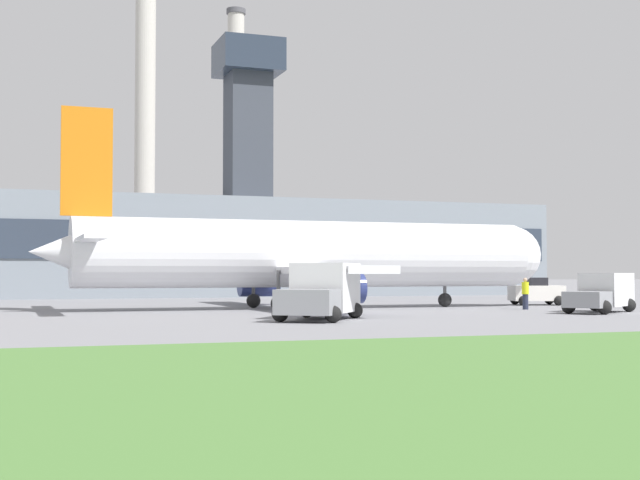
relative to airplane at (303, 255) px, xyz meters
name	(u,v)px	position (x,y,z in m)	size (l,w,h in m)	color
ground_plane	(337,313)	(0.15, -4.96, -3.04)	(400.00, 400.00, 0.00)	gray
terminal_building	(197,244)	(0.38, 30.76, 1.58)	(63.73, 14.09, 23.15)	gray
smokestack_left	(145,122)	(0.87, 66.12, 18.21)	(2.97, 2.97, 42.26)	beige
smokestack_right	(236,147)	(12.89, 66.75, 15.64)	(2.54, 2.54, 37.15)	beige
airplane	(303,255)	(0.00, 0.00, 0.00)	(29.95, 24.73, 10.64)	white
pushback_tug	(536,293)	(15.76, 0.81, -2.27)	(3.60, 3.02, 1.73)	white
baggage_truck	(322,292)	(-2.90, -11.25, -1.84)	(5.08, 5.82, 2.44)	gray
fuel_truck	(602,293)	(12.96, -9.42, -2.04)	(5.58, 4.63, 2.01)	gray
ground_crew_person	(525,293)	(11.28, -4.96, -2.15)	(0.51, 0.51, 1.74)	#23283D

